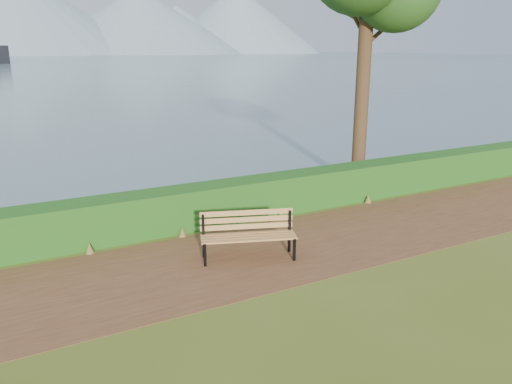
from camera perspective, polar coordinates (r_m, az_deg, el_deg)
ground at (r=10.56m, az=1.14°, el=-7.64°), size 140.00×140.00×0.00m
path at (r=10.80m, az=0.36°, el=-7.05°), size 40.00×3.40×0.01m
hedge at (r=12.57m, az=-4.67°, el=-1.31°), size 32.00×0.85×1.00m
bench at (r=10.44m, az=-0.94°, el=-4.55°), size 2.04×1.20×0.99m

